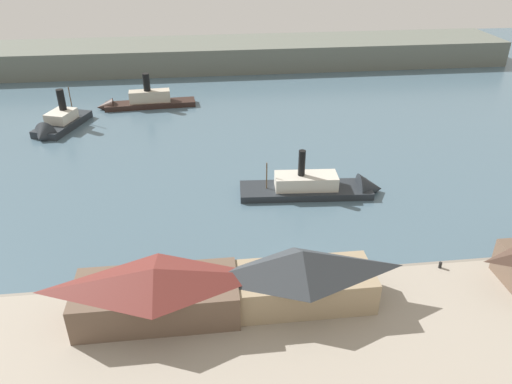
{
  "coord_description": "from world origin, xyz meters",
  "views": [
    {
      "loc": [
        -13.33,
        -56.27,
        44.18
      ],
      "look_at": [
        -4.47,
        18.32,
        2.0
      ],
      "focal_mm": 34.46,
      "sensor_mm": 36.0,
      "label": 1
    }
  ],
  "objects": [
    {
      "name": "ferry_near_quay",
      "position": [
        -47.01,
        56.91,
        1.5
      ],
      "size": [
        11.88,
        18.68,
        11.07
      ],
      "color": "#23282D",
      "rests_on": "ground"
    },
    {
      "name": "ferry_outer_harbor",
      "position": [
        8.45,
        20.03,
        1.23
      ],
      "size": [
        26.31,
        8.06,
        10.83
      ],
      "color": "#23282D",
      "rests_on": "ground"
    },
    {
      "name": "mooring_post_center_east",
      "position": [
        18.76,
        -4.85,
        1.65
      ],
      "size": [
        0.44,
        0.44,
        0.9
      ],
      "primitive_type": "cylinder",
      "color": "black",
      "rests_on": "quay_promenade"
    },
    {
      "name": "quay_promenade",
      "position": [
        0.0,
        -22.0,
        0.6
      ],
      "size": [
        110.0,
        36.0,
        1.2
      ],
      "primitive_type": "cube",
      "color": "#9E9384",
      "rests_on": "ground"
    },
    {
      "name": "ferry_shed_east_terminal",
      "position": [
        -2.09,
        -9.24,
        5.18
      ],
      "size": [
        18.56,
        7.71,
        7.83
      ],
      "color": "#998466",
      "rests_on": "quay_promenade"
    },
    {
      "name": "ferry_shed_central_terminal",
      "position": [
        -19.88,
        -9.47,
        4.75
      ],
      "size": [
        20.01,
        8.63,
        6.99
      ],
      "color": "brown",
      "rests_on": "quay_promenade"
    },
    {
      "name": "ferry_departing_north",
      "position": [
        -29.12,
        71.18,
        1.57
      ],
      "size": [
        25.82,
        6.49,
        10.47
      ],
      "color": "black",
      "rests_on": "ground"
    },
    {
      "name": "seawall_edge",
      "position": [
        0.0,
        -3.6,
        0.5
      ],
      "size": [
        110.0,
        0.8,
        1.0
      ],
      "primitive_type": "cube",
      "color": "gray",
      "rests_on": "ground"
    },
    {
      "name": "far_headland",
      "position": [
        0.0,
        110.0,
        4.0
      ],
      "size": [
        180.0,
        24.0,
        8.0
      ],
      "primitive_type": "cube",
      "color": "#60665B",
      "rests_on": "ground"
    },
    {
      "name": "ground_plane",
      "position": [
        0.0,
        0.0,
        0.0
      ],
      "size": [
        320.0,
        320.0,
        0.0
      ],
      "primitive_type": "plane",
      "color": "#476070"
    }
  ]
}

